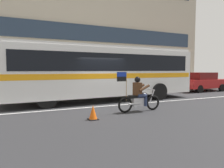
# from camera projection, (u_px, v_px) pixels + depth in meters

# --- Properties ---
(ground_plane) EXTENTS (60.00, 60.00, 0.00)m
(ground_plane) POSITION_uv_depth(u_px,v_px,m) (103.00, 104.00, 10.80)
(ground_plane) COLOR #2B2B2D
(sidewalk_curb) EXTENTS (28.00, 3.80, 0.15)m
(sidewalk_curb) POSITION_uv_depth(u_px,v_px,m) (79.00, 93.00, 15.44)
(sidewalk_curb) COLOR #B7B2A8
(sidewalk_curb) RESTS_ON ground_plane
(lane_center_stripe) EXTENTS (26.60, 0.14, 0.01)m
(lane_center_stripe) POSITION_uv_depth(u_px,v_px,m) (107.00, 106.00, 10.25)
(lane_center_stripe) COLOR silver
(lane_center_stripe) RESTS_ON ground_plane
(office_building_facade) EXTENTS (28.00, 0.89, 14.49)m
(office_building_facade) POSITION_uv_depth(u_px,v_px,m) (71.00, 7.00, 17.01)
(office_building_facade) COLOR #B2A893
(office_building_facade) RESTS_ON ground_plane
(transit_bus) EXTENTS (11.46, 2.96, 3.22)m
(transit_bus) POSITION_uv_depth(u_px,v_px,m) (105.00, 70.00, 12.01)
(transit_bus) COLOR white
(transit_bus) RESTS_ON ground_plane
(motorcycle_with_rider) EXTENTS (2.20, 0.64, 1.78)m
(motorcycle_with_rider) POSITION_uv_depth(u_px,v_px,m) (139.00, 97.00, 8.86)
(motorcycle_with_rider) COLOR black
(motorcycle_with_rider) RESTS_ON ground_plane
(parked_hatchback_downstreet) EXTENTS (4.33, 1.96, 1.64)m
(parked_hatchback_downstreet) POSITION_uv_depth(u_px,v_px,m) (203.00, 81.00, 17.32)
(parked_hatchback_downstreet) COLOR maroon
(parked_hatchback_downstreet) RESTS_ON ground_plane
(fire_hydrant) EXTENTS (0.22, 0.30, 0.75)m
(fire_hydrant) POSITION_uv_depth(u_px,v_px,m) (14.00, 91.00, 12.46)
(fire_hydrant) COLOR red
(fire_hydrant) RESTS_ON sidewalk_curb
(traffic_cone) EXTENTS (0.36, 0.36, 0.55)m
(traffic_cone) POSITION_uv_depth(u_px,v_px,m) (93.00, 113.00, 7.43)
(traffic_cone) COLOR #EA590F
(traffic_cone) RESTS_ON ground_plane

